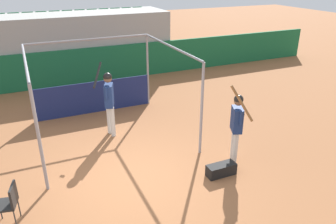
# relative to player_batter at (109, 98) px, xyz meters

# --- Properties ---
(ground_plane) EXTENTS (60.00, 60.00, 0.00)m
(ground_plane) POSITION_rel_player_batter_xyz_m (-0.17, -2.43, -1.14)
(ground_plane) COLOR #935B38
(outfield_wall) EXTENTS (24.00, 0.12, 1.46)m
(outfield_wall) POSITION_rel_player_batter_xyz_m (-0.17, 5.01, -0.41)
(outfield_wall) COLOR #196038
(outfield_wall) RESTS_ON ground
(bleacher_section) EXTENTS (8.70, 2.40, 2.74)m
(bleacher_section) POSITION_rel_player_batter_xyz_m (-0.17, 6.27, 0.23)
(bleacher_section) COLOR #9E9E99
(bleacher_section) RESTS_ON ground
(batting_cage) EXTENTS (3.88, 3.83, 2.47)m
(batting_cage) POSITION_rel_player_batter_xyz_m (-0.06, 1.10, -0.05)
(batting_cage) COLOR gray
(batting_cage) RESTS_ON ground
(player_batter) EXTENTS (0.60, 0.94, 2.01)m
(player_batter) POSITION_rel_player_batter_xyz_m (0.00, 0.00, 0.00)
(player_batter) COLOR silver
(player_batter) RESTS_ON ground
(player_waiting) EXTENTS (0.55, 0.80, 2.10)m
(player_waiting) POSITION_rel_player_batter_xyz_m (2.41, -2.67, -0.07)
(player_waiting) COLOR silver
(player_waiting) RESTS_ON ground
(folding_chair) EXTENTS (0.48, 0.48, 0.84)m
(folding_chair) POSITION_rel_player_batter_xyz_m (-2.66, -2.81, -0.62)
(folding_chair) COLOR black
(folding_chair) RESTS_ON ground
(equipment_bag) EXTENTS (0.70, 0.28, 0.28)m
(equipment_bag) POSITION_rel_player_batter_xyz_m (1.80, -3.06, -1.00)
(equipment_bag) COLOR black
(equipment_bag) RESTS_ON ground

